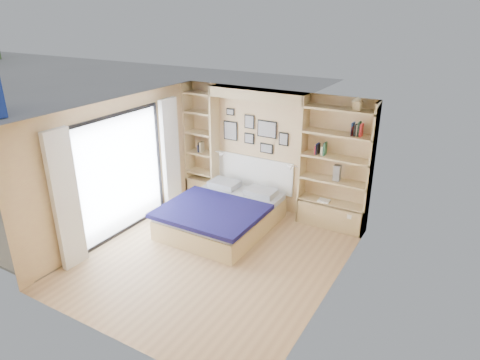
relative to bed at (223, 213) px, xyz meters
The scene contains 8 objects.
ground 1.14m from the bed, 65.88° to the right, with size 4.50×4.50×0.00m, color tan.
room_shell 0.95m from the bed, 82.90° to the left, with size 4.50×4.50×4.50m.
bed is the anchor object (origin of this frame).
photo_gallery 1.80m from the bed, 90.09° to the left, with size 1.48×0.02×0.82m.
reading_lamps 1.30m from the bed, 81.43° to the left, with size 1.92×0.12×0.15m.
shelf_decor 2.35m from the bed, 34.50° to the left, with size 3.47×0.23×2.03m.
deck 3.32m from the bed, 162.31° to the right, with size 3.20×4.00×0.05m, color #766B57.
deck_chair 2.56m from the bed, behind, with size 0.83×1.01×0.88m.
Camera 1 is at (3.52, -5.17, 3.97)m, focal length 32.00 mm.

